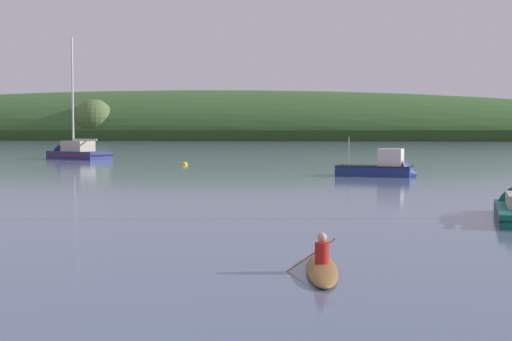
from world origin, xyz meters
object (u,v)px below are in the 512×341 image
object	(u,v)px
fishing_boat_moored	(383,171)
mooring_buoy_foreground	(184,165)
canoe_with_paddler	(322,268)
sailboat_outer_reach	(73,156)

from	to	relation	value
fishing_boat_moored	mooring_buoy_foreground	bearing A→B (deg)	155.56
fishing_boat_moored	canoe_with_paddler	distance (m)	32.88
fishing_boat_moored	canoe_with_paddler	xyz separation A→B (m)	(-1.64, -32.83, -0.28)
fishing_boat_moored	mooring_buoy_foreground	distance (m)	22.37
sailboat_outer_reach	canoe_with_paddler	size ratio (longest dim) A/B	4.39
sailboat_outer_reach	mooring_buoy_foreground	distance (m)	19.65
fishing_boat_moored	canoe_with_paddler	world-z (taller)	fishing_boat_moored
sailboat_outer_reach	mooring_buoy_foreground	size ratio (longest dim) A/B	21.80
sailboat_outer_reach	fishing_boat_moored	xyz separation A→B (m)	(35.01, -23.22, -0.01)
canoe_with_paddler	mooring_buoy_foreground	size ratio (longest dim) A/B	4.96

